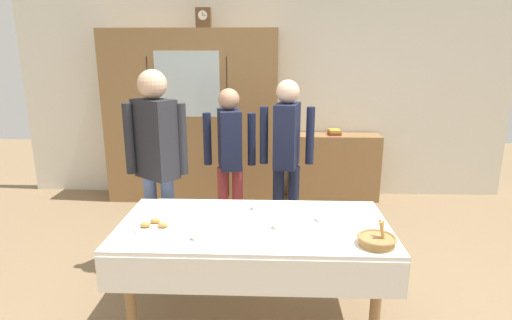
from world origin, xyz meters
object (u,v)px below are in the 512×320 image
(book_stack, at_px, (334,132))
(spoon_near_left, at_px, (351,234))
(bread_basket, at_px, (377,240))
(person_behind_table_left, at_px, (156,153))
(mantel_clock, at_px, (203,18))
(person_near_right_end, at_px, (230,151))
(dining_table, at_px, (254,238))
(tea_cup_far_right, at_px, (257,207))
(person_beside_shelf, at_px, (287,148))
(wall_cabinet, at_px, (192,117))
(spoon_far_left, at_px, (205,208))
(spoon_center, at_px, (215,219))
(pastry_plate, at_px, (155,226))
(tea_cup_center, at_px, (279,225))
(tea_cup_near_left, at_px, (198,236))
(tea_cup_mid_left, at_px, (322,218))
(bookshelf_low, at_px, (333,167))

(book_stack, xyz_separation_m, spoon_near_left, (-0.28, -2.77, -0.15))
(book_stack, bearing_deg, spoon_near_left, -95.76)
(bread_basket, height_order, person_behind_table_left, person_behind_table_left)
(mantel_clock, relative_size, person_near_right_end, 0.15)
(dining_table, xyz_separation_m, tea_cup_far_right, (0.01, 0.29, 0.12))
(person_beside_shelf, bearing_deg, mantel_clock, 126.26)
(wall_cabinet, relative_size, mantel_clock, 9.02)
(spoon_far_left, distance_m, person_near_right_end, 1.07)
(spoon_center, bearing_deg, pastry_plate, -156.19)
(book_stack, relative_size, tea_cup_center, 1.48)
(spoon_near_left, distance_m, person_behind_table_left, 1.71)
(tea_cup_far_right, height_order, spoon_center, tea_cup_far_right)
(tea_cup_far_right, xyz_separation_m, person_behind_table_left, (-0.85, 0.38, 0.32))
(book_stack, xyz_separation_m, person_beside_shelf, (-0.66, -1.39, 0.11))
(spoon_far_left, bearing_deg, person_behind_table_left, 141.79)
(tea_cup_near_left, distance_m, tea_cup_mid_left, 0.88)
(mantel_clock, distance_m, pastry_plate, 3.07)
(wall_cabinet, relative_size, spoon_far_left, 18.20)
(wall_cabinet, distance_m, person_near_right_end, 1.38)
(dining_table, bearing_deg, mantel_clock, 105.49)
(tea_cup_center, bearing_deg, person_beside_shelf, 86.13)
(tea_cup_center, height_order, person_near_right_end, person_near_right_end)
(wall_cabinet, bearing_deg, person_near_right_end, -63.97)
(spoon_center, relative_size, person_behind_table_left, 0.07)
(tea_cup_mid_left, xyz_separation_m, person_beside_shelf, (-0.21, 1.17, 0.24))
(pastry_plate, distance_m, person_beside_shelf, 1.64)
(tea_cup_mid_left, relative_size, person_beside_shelf, 0.08)
(tea_cup_far_right, xyz_separation_m, person_beside_shelf, (0.25, 0.96, 0.24))
(tea_cup_center, bearing_deg, spoon_near_left, -8.72)
(wall_cabinet, xyz_separation_m, tea_cup_near_left, (0.56, -2.84, -0.32))
(spoon_near_left, bearing_deg, tea_cup_center, 171.28)
(tea_cup_mid_left, bearing_deg, person_behind_table_left, 156.14)
(tea_cup_near_left, relative_size, person_beside_shelf, 0.08)
(tea_cup_far_right, bearing_deg, tea_cup_mid_left, -23.64)
(bread_basket, bearing_deg, tea_cup_near_left, 178.79)
(tea_cup_near_left, bearing_deg, tea_cup_far_right, 56.83)
(dining_table, relative_size, tea_cup_center, 14.33)
(wall_cabinet, relative_size, bookshelf_low, 1.83)
(book_stack, height_order, tea_cup_near_left, book_stack)
(tea_cup_far_right, height_order, tea_cup_near_left, same)
(wall_cabinet, bearing_deg, pastry_plate, -84.97)
(mantel_clock, height_order, tea_cup_near_left, mantel_clock)
(spoon_near_left, bearing_deg, tea_cup_far_right, 146.61)
(dining_table, relative_size, spoon_center, 15.66)
(bookshelf_low, bearing_deg, spoon_near_left, -95.76)
(mantel_clock, xyz_separation_m, tea_cup_center, (0.89, -2.65, -1.52))
(book_stack, height_order, spoon_near_left, book_stack)
(pastry_plate, xyz_separation_m, person_near_right_end, (0.37, 1.43, 0.19))
(book_stack, height_order, person_beside_shelf, person_beside_shelf)
(spoon_center, relative_size, spoon_far_left, 1.00)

